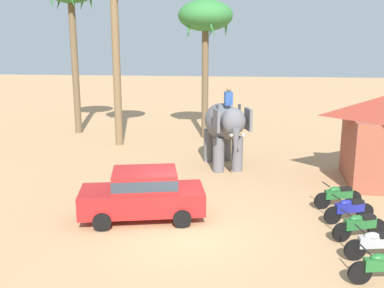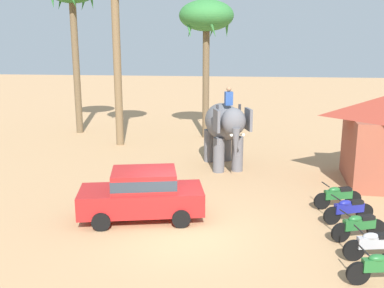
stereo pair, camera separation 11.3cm
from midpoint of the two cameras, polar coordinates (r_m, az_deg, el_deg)
ground_plane at (r=14.29m, az=-1.57°, el=-11.21°), size 120.00×120.00×0.00m
car_sedan_foreground at (r=15.03m, az=-6.49°, el=-6.21°), size 4.37×2.52×1.70m
elephant_with_mahout at (r=20.73m, az=4.00°, el=2.32°), size 2.57×4.02×3.88m
motorcycle_nearest_camera at (r=12.32m, az=23.09°, el=-14.18°), size 1.79×0.59×0.94m
motorcycle_second_in_row at (r=13.45m, az=22.31°, el=-11.72°), size 1.79×0.60×0.94m
motorcycle_mid_row at (r=14.50m, az=20.47°, el=-9.72°), size 1.72×0.80×0.94m
motorcycle_fourth_in_row at (r=15.68m, az=19.30°, el=-7.87°), size 1.73×0.80×0.94m
motorcycle_far_in_row at (r=16.86m, az=18.03°, el=-6.29°), size 1.75×0.72×0.94m
palm_tree_near_hut at (r=26.95m, az=1.61°, el=15.63°), size 3.20×3.20×8.16m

